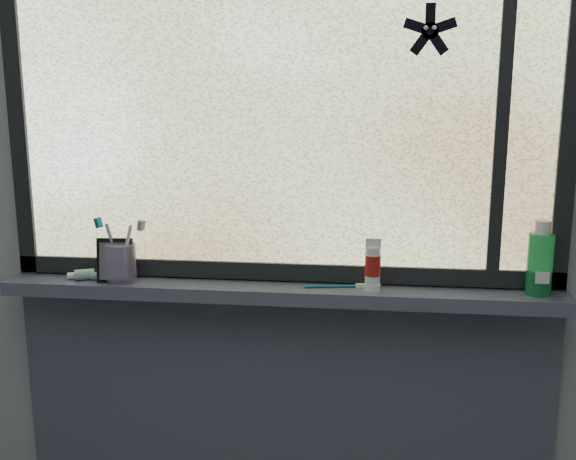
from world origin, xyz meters
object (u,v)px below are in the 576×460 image
Objects in this scene: mouthwash_bottle at (540,258)px; cream_tube at (373,263)px; vanity_mirror at (115,260)px; toothbrush_cup at (121,263)px.

cream_tube is (-0.45, -0.02, -0.02)m from mouthwash_bottle.
cream_tube is (0.74, 0.01, 0.01)m from vanity_mirror.
mouthwash_bottle is at bearing -3.80° from vanity_mirror.
cream_tube is at bearing -177.66° from mouthwash_bottle.
toothbrush_cup is 0.67× the size of mouthwash_bottle.
toothbrush_cup is at bearing -179.70° from cream_tube.
toothbrush_cup is 1.06× the size of cream_tube.
mouthwash_bottle is at bearing 1.08° from toothbrush_cup.
toothbrush_cup is at bearing -178.92° from mouthwash_bottle.
toothbrush_cup is 1.17m from mouthwash_bottle.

